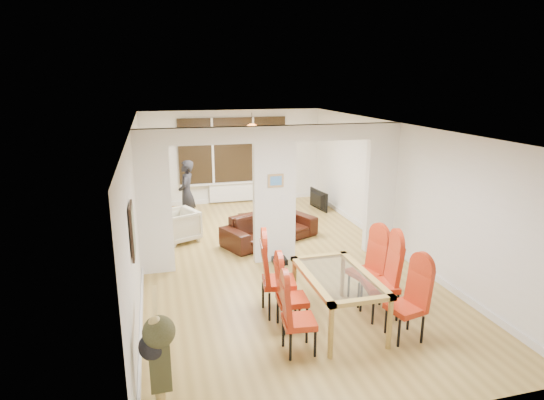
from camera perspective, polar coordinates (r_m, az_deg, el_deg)
name	(u,v)px	position (r m, az deg, el deg)	size (l,w,h in m)	color
floor	(274,259)	(8.96, 0.29, -7.46)	(5.00, 9.00, 0.01)	#A88843
room_walls	(274,195)	(8.55, 0.30, 0.62)	(5.00, 9.00, 2.60)	silver
divider_wall	(274,195)	(8.55, 0.30, 0.62)	(5.00, 0.18, 2.60)	white
bay_window_blinds	(233,150)	(12.77, -4.91, 6.26)	(3.00, 0.08, 1.80)	black
radiator	(234,192)	(12.96, -4.77, 0.98)	(1.40, 0.08, 0.50)	white
pendant_light	(252,131)	(11.63, -2.52, 8.68)	(0.36, 0.36, 0.36)	orange
stair_newel	(157,338)	(5.59, -14.21, -16.40)	(0.40, 1.20, 1.10)	tan
wall_poster	(132,230)	(5.89, -17.13, -3.68)	(0.04, 0.52, 0.67)	gray
pillar_photo	(276,181)	(8.39, 0.48, 2.45)	(0.30, 0.03, 0.25)	#4C8CD8
dining_table	(337,299)	(6.69, 8.22, -12.21)	(0.91, 1.62, 0.76)	#A3823C
dining_chair_la	(299,316)	(5.95, 3.44, -14.32)	(0.41, 0.41, 1.01)	#AC2A11
dining_chair_lb	(292,294)	(6.46, 2.57, -11.76)	(0.41, 0.41, 1.02)	#AC2A11
dining_chair_lc	(279,276)	(6.81, 0.88, -9.53)	(0.47, 0.47, 1.18)	#AC2A11
dining_chair_ra	(406,302)	(6.46, 16.43, -12.21)	(0.43, 0.43, 1.06)	#AC2A11
dining_chair_rb	(380,280)	(6.90, 13.45, -9.70)	(0.47, 0.47, 1.17)	#AC2A11
dining_chair_rc	(365,268)	(7.31, 11.63, -8.40)	(0.44, 0.44, 1.11)	#AC2A11
sofa	(270,227)	(9.85, -0.25, -3.45)	(2.11, 0.83, 0.62)	black
armchair	(179,226)	(10.04, -11.64, -3.18)	(0.76, 0.74, 0.69)	beige
person	(187,193)	(10.97, -10.65, 0.84)	(0.38, 0.58, 1.58)	black
television	(316,200)	(12.30, 5.49, 0.01)	(0.12, 0.90, 0.52)	black
coffee_table	(260,219)	(11.07, -1.58, -2.42)	(0.98, 0.49, 0.23)	#2F2010
bottle	(266,210)	(10.94, -0.74, -1.27)	(0.07, 0.07, 0.27)	#143F19
bowl	(260,214)	(11.01, -1.46, -1.74)	(0.24, 0.24, 0.06)	#2F2010
shoes	(280,261)	(8.76, 0.95, -7.63)	(0.26, 0.28, 0.11)	black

